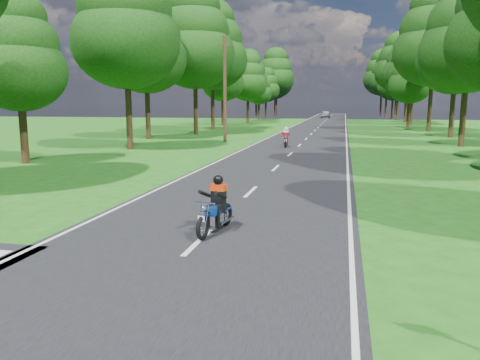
# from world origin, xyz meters

# --- Properties ---
(ground) EXTENTS (160.00, 160.00, 0.00)m
(ground) POSITION_xyz_m (0.00, 0.00, 0.00)
(ground) COLOR #1D5513
(ground) RESTS_ON ground
(main_road) EXTENTS (7.00, 140.00, 0.02)m
(main_road) POSITION_xyz_m (0.00, 50.00, 0.01)
(main_road) COLOR black
(main_road) RESTS_ON ground
(road_markings) EXTENTS (7.40, 140.00, 0.01)m
(road_markings) POSITION_xyz_m (-0.14, 48.13, 0.02)
(road_markings) COLOR silver
(road_markings) RESTS_ON main_road
(treeline) EXTENTS (40.00, 115.35, 14.78)m
(treeline) POSITION_xyz_m (1.43, 60.06, 8.25)
(treeline) COLOR black
(treeline) RESTS_ON ground
(telegraph_pole) EXTENTS (1.20, 0.26, 8.00)m
(telegraph_pole) POSITION_xyz_m (-6.00, 28.00, 4.07)
(telegraph_pole) COLOR #382616
(telegraph_pole) RESTS_ON ground
(rider_near_blue) EXTENTS (0.79, 1.69, 1.35)m
(rider_near_blue) POSITION_xyz_m (0.16, 2.85, 0.70)
(rider_near_blue) COLOR #0D3998
(rider_near_blue) RESTS_ON main_road
(rider_far_red) EXTENTS (0.68, 1.69, 1.38)m
(rider_far_red) POSITION_xyz_m (-0.79, 24.38, 0.71)
(rider_far_red) COLOR #9E0C15
(rider_far_red) RESTS_ON main_road
(distant_car) EXTENTS (1.73, 4.29, 1.46)m
(distant_car) POSITION_xyz_m (-0.54, 86.10, 0.75)
(distant_car) COLOR #A8ABAF
(distant_car) RESTS_ON main_road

